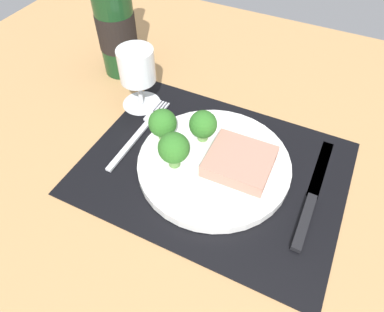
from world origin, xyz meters
TOP-DOWN VIEW (x-y plane):
  - ground_plane at (0.00, 0.00)cm, footprint 140.00×110.00cm
  - placemat at (0.00, 0.00)cm, footprint 41.96×32.45cm
  - plate at (0.00, 0.00)cm, footprint 24.90×24.90cm
  - steak at (4.02, 0.69)cm, footprint 10.21×9.48cm
  - broccoli_near_fork at (-3.78, 3.71)cm, footprint 4.69×4.69cm
  - broccoli_near_steak at (-5.38, -3.49)cm, footprint 4.93×4.93cm
  - broccoli_back_left at (-9.95, 1.13)cm, footprint 4.78×4.78cm
  - fork at (-15.11, 1.42)cm, footprint 2.40×19.20cm
  - knife at (16.01, 0.53)cm, footprint 1.80×23.00cm
  - wine_bottle at (-29.06, 17.00)cm, footprint 7.78×7.78cm
  - wine_glass at (-19.33, 8.83)cm, footprint 7.41×7.41cm

SIDE VIEW (x-z plane):
  - ground_plane at x=0.00cm, z-range -3.00..0.00cm
  - placemat at x=0.00cm, z-range 0.00..0.30cm
  - fork at x=-15.11cm, z-range 0.30..0.80cm
  - knife at x=16.01cm, z-range 0.20..1.00cm
  - plate at x=0.00cm, z-range 0.30..1.90cm
  - steak at x=4.02cm, z-range 1.90..4.19cm
  - broccoli_back_left at x=-9.95cm, z-range 2.25..7.90cm
  - broccoli_near_fork at x=-3.78cm, z-range 2.29..7.98cm
  - broccoli_near_steak at x=-5.38cm, z-range 2.46..8.79cm
  - wine_glass at x=-19.33cm, z-range 1.93..13.88cm
  - wine_bottle at x=-29.06cm, z-range -3.94..25.56cm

